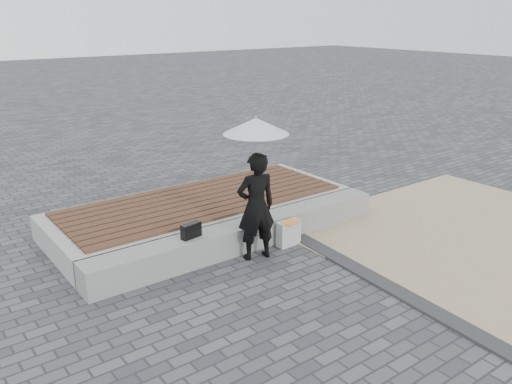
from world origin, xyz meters
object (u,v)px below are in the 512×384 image
Objects in this scene: parasol at (256,126)px; woman at (256,207)px; handbag at (191,230)px; canvas_tote at (288,233)px; seating_ledge at (245,235)px.

woman is at bearing 0.00° from parasol.
parasol is (-0.00, 0.00, 1.15)m from woman.
handbag is 1.56m from canvas_tote.
seating_ledge is at bearing 78.22° from parasol.
canvas_tote is at bearing -163.25° from woman.
parasol reaches higher than woman.
handbag is (-0.84, 0.38, -0.28)m from woman.
seating_ledge is at bearing -8.97° from handbag.
woman is 5.22× the size of handbag.
woman is at bearing -176.14° from canvas_tote.
handbag is 0.77× the size of canvas_tote.
woman is (-0.08, -0.40, 0.58)m from seating_ledge.
woman is at bearing -34.25° from handbag.
parasol is 1.70m from handbag.
canvas_tote is (0.65, 0.05, -1.73)m from parasol.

